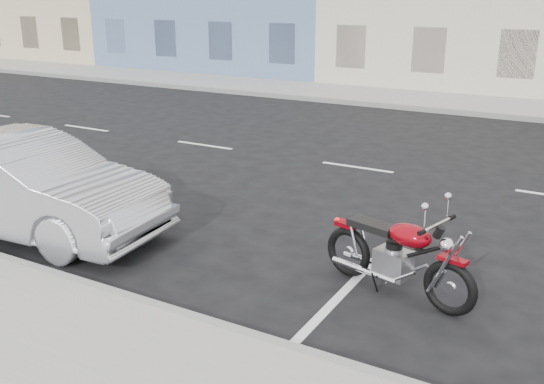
{
  "coord_description": "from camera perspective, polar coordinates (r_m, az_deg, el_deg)",
  "views": [
    {
      "loc": [
        2.57,
        -11.73,
        3.54
      ],
      "look_at": [
        -1.55,
        -4.48,
        0.8
      ],
      "focal_mm": 40.0,
      "sensor_mm": 36.0,
      "label": 1
    }
  ],
  "objects": [
    {
      "name": "ground",
      "position": [
        12.52,
        16.54,
        1.0
      ],
      "size": [
        120.0,
        120.0,
        0.0
      ],
      "primitive_type": "plane",
      "color": "black",
      "rests_on": "ground"
    },
    {
      "name": "sidewalk_far",
      "position": [
        22.06,
        9.28,
        8.93
      ],
      "size": [
        80.0,
        3.4,
        0.15
      ],
      "primitive_type": "cube",
      "color": "gray",
      "rests_on": "ground"
    },
    {
      "name": "sedan_silver",
      "position": [
        9.97,
        -22.3,
        0.58
      ],
      "size": [
        4.69,
        1.93,
        1.51
      ],
      "primitive_type": "imported",
      "rotation": [
        0.0,
        0.0,
        1.64
      ],
      "color": "#9FA1A6",
      "rests_on": "ground"
    },
    {
      "name": "motorcycle",
      "position": [
        7.22,
        16.7,
        -7.65
      ],
      "size": [
        2.09,
        0.87,
        1.07
      ],
      "rotation": [
        0.0,
        0.0,
        -0.26
      ],
      "color": "black",
      "rests_on": "ground"
    },
    {
      "name": "curb_far",
      "position": [
        20.49,
        7.58,
        8.33
      ],
      "size": [
        80.0,
        0.12,
        0.16
      ],
      "primitive_type": "cube",
      "color": "gray",
      "rests_on": "ground"
    }
  ]
}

